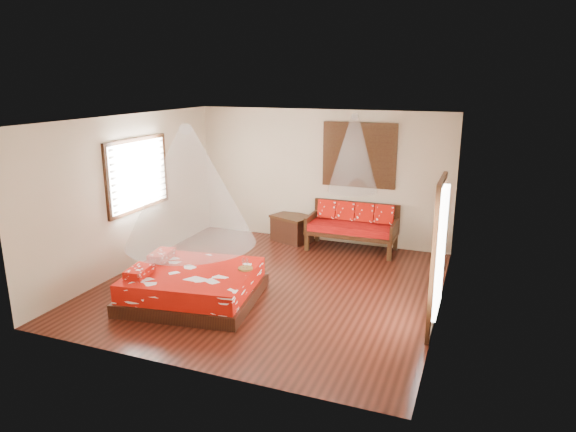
% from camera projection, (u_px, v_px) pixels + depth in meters
% --- Properties ---
extents(room, '(5.54, 5.54, 2.84)m').
position_uv_depth(room, '(270.00, 206.00, 8.37)').
color(room, black).
rests_on(room, ground).
extents(bed, '(2.20, 2.05, 0.63)m').
position_uv_depth(bed, '(193.00, 285.00, 8.10)').
color(bed, black).
rests_on(bed, floor).
extents(daybed, '(1.80, 0.80, 0.95)m').
position_uv_depth(daybed, '(353.00, 225.00, 10.46)').
color(daybed, black).
rests_on(daybed, floor).
extents(storage_chest, '(0.98, 0.85, 0.56)m').
position_uv_depth(storage_chest, '(292.00, 228.00, 11.05)').
color(storage_chest, black).
rests_on(storage_chest, floor).
extents(shutter_panel, '(1.52, 0.06, 1.32)m').
position_uv_depth(shutter_panel, '(359.00, 155.00, 10.40)').
color(shutter_panel, black).
rests_on(shutter_panel, wall_back).
extents(window_left, '(0.10, 1.74, 1.34)m').
position_uv_depth(window_left, '(138.00, 175.00, 9.42)').
color(window_left, black).
rests_on(window_left, wall_left).
extents(glazed_door, '(0.08, 1.02, 2.16)m').
position_uv_depth(glazed_door, '(436.00, 257.00, 6.97)').
color(glazed_door, black).
rests_on(glazed_door, floor).
extents(wine_tray, '(0.23, 0.23, 0.19)m').
position_uv_depth(wine_tray, '(245.00, 266.00, 8.06)').
color(wine_tray, brown).
rests_on(wine_tray, bed).
extents(mosquito_net_main, '(1.99, 1.99, 1.80)m').
position_uv_depth(mosquito_net_main, '(189.00, 186.00, 7.68)').
color(mosquito_net_main, white).
rests_on(mosquito_net_main, ceiling).
extents(mosquito_net_daybed, '(0.98, 0.98, 1.50)m').
position_uv_depth(mosquito_net_daybed, '(354.00, 153.00, 9.95)').
color(mosquito_net_daybed, white).
rests_on(mosquito_net_daybed, ceiling).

